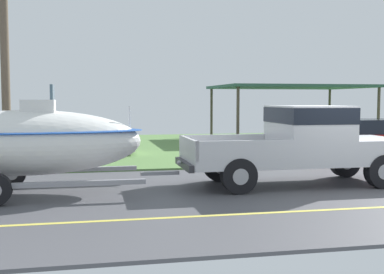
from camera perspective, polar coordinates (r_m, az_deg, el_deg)
ground at (r=19.60m, az=5.68°, el=-1.78°), size 36.00×22.00×0.11m
pickup_truck_towing at (r=12.34m, az=13.21°, el=-0.49°), size 5.57×2.01×1.93m
boat_on_trailer at (r=11.28m, az=-18.70°, el=-0.56°), size 6.14×2.41×2.41m
parked_sedan_near at (r=18.72m, az=19.74°, el=-0.21°), size 4.57×1.82×1.38m
parked_sedan_far at (r=18.59m, az=-13.83°, el=-0.11°), size 4.42×1.83×1.38m
carport_awning at (r=26.19m, az=11.30°, el=5.64°), size 7.66×5.53×2.82m
utility_pole at (r=14.99m, az=-20.98°, el=10.32°), size 0.24×1.80×7.13m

